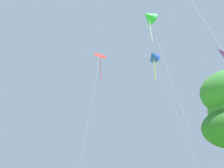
{
  "coord_description": "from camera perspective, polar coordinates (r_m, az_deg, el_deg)",
  "views": [
    {
      "loc": [
        1.56,
        -2.34,
        1.47
      ],
      "look_at": [
        7.16,
        24.41,
        13.25
      ],
      "focal_mm": 36.76,
      "sensor_mm": 36.0,
      "label": 1
    }
  ],
  "objects": [
    {
      "name": "kite_red_high",
      "position": [
        36.89,
        -3.0,
        5.39
      ],
      "size": [
        4.21,
        6.08,
        21.23
      ],
      "color": "red",
      "rests_on": "ground_plane"
    },
    {
      "name": "kite_green_small",
      "position": [
        31.37,
        9.15,
        16.21
      ],
      "size": [
        2.46,
        7.29,
        22.29
      ],
      "color": "green",
      "rests_on": "ground_plane"
    },
    {
      "name": "kite_blue_delta",
      "position": [
        41.81,
        10.24,
        6.94
      ],
      "size": [
        4.34,
        7.82,
        23.48
      ],
      "color": "blue",
      "rests_on": "ground_plane"
    }
  ]
}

